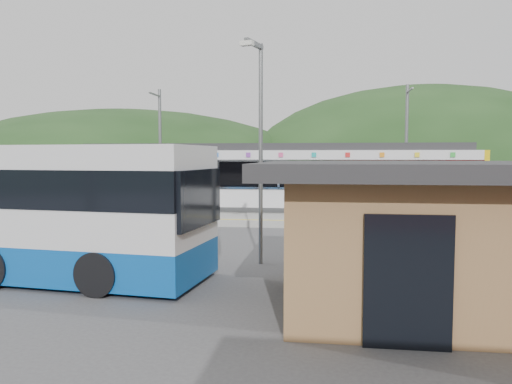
# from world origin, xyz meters

# --- Properties ---
(ground) EXTENTS (120.00, 120.00, 0.00)m
(ground) POSITION_xyz_m (0.00, 0.00, 0.00)
(ground) COLOR #4C4C4F
(ground) RESTS_ON ground
(hills) EXTENTS (146.00, 149.00, 26.00)m
(hills) POSITION_xyz_m (6.19, 5.29, 0.00)
(hills) COLOR #1E3D19
(hills) RESTS_ON ground
(platform) EXTENTS (26.00, 3.20, 0.30)m
(platform) POSITION_xyz_m (0.00, 3.30, 0.15)
(platform) COLOR #9E9E99
(platform) RESTS_ON ground
(yellow_line) EXTENTS (26.00, 0.10, 0.01)m
(yellow_line) POSITION_xyz_m (0.00, 2.00, 0.30)
(yellow_line) COLOR yellow
(yellow_line) RESTS_ON platform
(train) EXTENTS (20.44, 3.01, 3.74)m
(train) POSITION_xyz_m (-0.10, 6.00, 2.06)
(train) COLOR black
(train) RESTS_ON ground
(catenary_mast_west) EXTENTS (0.18, 1.80, 7.00)m
(catenary_mast_west) POSITION_xyz_m (-7.00, 8.56, 3.65)
(catenary_mast_west) COLOR slate
(catenary_mast_west) RESTS_ON ground
(catenary_mast_east) EXTENTS (0.18, 1.80, 7.00)m
(catenary_mast_east) POSITION_xyz_m (7.00, 8.56, 3.65)
(catenary_mast_east) COLOR slate
(catenary_mast_east) RESTS_ON ground
(station_shelter) EXTENTS (9.20, 6.20, 3.00)m
(station_shelter) POSITION_xyz_m (6.00, -9.01, 1.55)
(station_shelter) COLOR olive
(station_shelter) RESTS_ON ground
(lamp_post) EXTENTS (0.40, 1.14, 6.29)m
(lamp_post) POSITION_xyz_m (0.82, -5.61, 3.75)
(lamp_post) COLOR slate
(lamp_post) RESTS_ON ground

